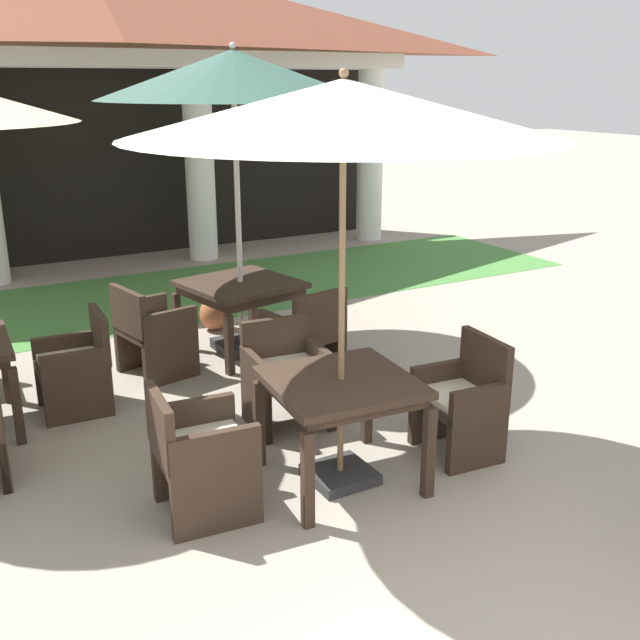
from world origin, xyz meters
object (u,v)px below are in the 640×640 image
patio_table_near_foreground (241,291)px  patio_chair_mid_left_west (199,455)px  patio_umbrella_near_foreground (233,78)px  patio_chair_far_back_east (76,367)px  patio_chair_mid_left_east (462,402)px  terracotta_urn (214,314)px  patio_chair_mid_left_north (286,376)px  patio_table_mid_left (341,393)px  patio_umbrella_mid_left (343,111)px  patio_chair_near_foreground_south (305,336)px  patio_chair_near_foreground_west (152,332)px

patio_table_near_foreground → patio_chair_mid_left_west: 3.05m
patio_umbrella_near_foreground → patio_chair_far_back_east: patio_umbrella_near_foreground is taller
patio_chair_mid_left_east → terracotta_urn: size_ratio=1.99×
patio_chair_mid_left_north → patio_umbrella_near_foreground: bearing=-97.3°
patio_table_near_foreground → patio_table_mid_left: (-0.47, -2.75, 0.02)m
patio_table_mid_left → patio_chair_mid_left_east: (1.00, -0.09, -0.25)m
patio_chair_mid_left_east → patio_chair_mid_left_west: bearing=90.0°
patio_umbrella_mid_left → patio_chair_mid_left_east: size_ratio=3.08×
patio_umbrella_near_foreground → patio_chair_far_back_east: bearing=-159.7°
patio_table_near_foreground → patio_chair_near_foreground_south: patio_chair_near_foreground_south is taller
patio_chair_near_foreground_west → patio_chair_far_back_east: (-0.79, -0.46, -0.04)m
patio_chair_near_foreground_south → patio_umbrella_mid_left: bearing=-122.2°
patio_umbrella_mid_left → patio_chair_mid_left_north: size_ratio=3.28×
patio_chair_mid_left_north → patio_umbrella_mid_left: bearing=90.0°
patio_chair_mid_left_west → terracotta_urn: (1.46, 3.43, -0.22)m
patio_table_mid_left → patio_umbrella_mid_left: patio_umbrella_mid_left is taller
patio_umbrella_near_foreground → patio_umbrella_mid_left: bearing=-99.7°
patio_chair_far_back_east → terracotta_urn: size_ratio=1.89×
terracotta_urn → patio_chair_mid_left_north: bearing=-98.6°
patio_table_mid_left → patio_chair_mid_left_north: bearing=85.0°
patio_chair_near_foreground_west → patio_chair_mid_left_west: bearing=-22.0°
patio_chair_near_foreground_south → patio_umbrella_near_foreground: bearing=90.0°
patio_chair_near_foreground_west → patio_chair_mid_left_north: patio_chair_near_foreground_west is taller
terracotta_urn → patio_table_mid_left: bearing=-97.6°
patio_chair_mid_left_north → patio_chair_mid_left_east: patio_chair_mid_left_east is taller
patio_chair_near_foreground_south → patio_chair_mid_left_north: size_ratio=1.06×
patio_chair_mid_left_north → patio_table_mid_left: bearing=90.0°
patio_chair_far_back_east → terracotta_urn: patio_chair_far_back_east is taller
patio_table_near_foreground → patio_chair_mid_left_west: patio_chair_mid_left_west is taller
patio_chair_mid_left_east → patio_chair_mid_left_west: size_ratio=1.04×
patio_table_near_foreground → patio_chair_mid_left_west: bearing=-118.7°
patio_umbrella_near_foreground → patio_chair_mid_left_west: patio_umbrella_near_foreground is taller
patio_chair_mid_left_north → patio_chair_near_foreground_south: bearing=-122.4°
patio_chair_near_foreground_south → patio_chair_far_back_east: size_ratio=1.04×
patio_chair_mid_left_north → patio_table_near_foreground: bearing=-97.3°
patio_chair_near_foreground_west → patio_chair_far_back_east: 0.92m
patio_chair_near_foreground_west → patio_table_near_foreground: bearing=90.0°
patio_chair_near_foreground_south → patio_table_mid_left: (-0.67, -1.76, 0.24)m
patio_table_mid_left → terracotta_urn: bearing=82.4°
patio_table_mid_left → patio_chair_near_foreground_west: bearing=101.7°
patio_umbrella_near_foreground → patio_chair_mid_left_east: bearing=-79.5°
patio_chair_mid_left_west → patio_chair_far_back_east: (-0.33, 2.01, -0.03)m
patio_chair_mid_left_west → patio_chair_far_back_east: bearing=-165.8°
patio_umbrella_near_foreground → patio_chair_near_foreground_south: patio_umbrella_near_foreground is taller
patio_table_near_foreground → patio_chair_far_back_east: size_ratio=1.42×
patio_chair_near_foreground_south → patio_chair_mid_left_north: bearing=-138.7°
patio_chair_near_foreground_west → patio_chair_far_back_east: bearing=-71.2°
patio_chair_mid_left_east → patio_chair_far_back_east: size_ratio=1.05×
patio_chair_near_foreground_west → patio_table_mid_left: bearing=0.3°
patio_chair_far_back_east → terracotta_urn: 2.30m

